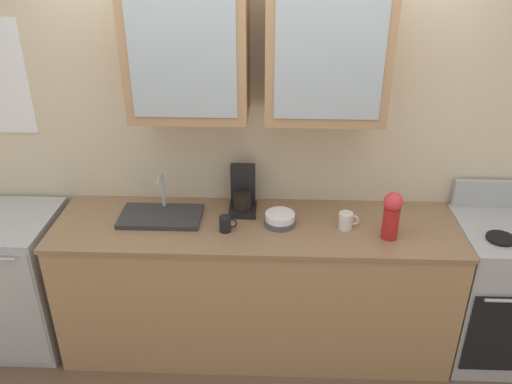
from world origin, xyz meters
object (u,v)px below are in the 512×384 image
at_px(stove_range, 502,291).
at_px(dishwasher, 19,280).
at_px(sink_faucet, 161,215).
at_px(vase, 392,214).
at_px(cup_near_sink, 226,224).
at_px(bowl_stack, 280,219).
at_px(cup_near_bowls, 346,221).
at_px(coffee_maker, 243,194).

xyz_separation_m(stove_range, dishwasher, (-3.11, -0.00, -0.01)).
bearing_deg(sink_faucet, vase, -6.95).
relative_size(sink_faucet, dishwasher, 0.54).
distance_m(stove_range, vase, 1.00).
xyz_separation_m(stove_range, cup_near_sink, (-1.73, -0.08, 0.50)).
distance_m(bowl_stack, cup_near_sink, 0.33).
relative_size(stove_range, cup_near_bowls, 9.03).
distance_m(sink_faucet, vase, 1.38).
distance_m(sink_faucet, bowl_stack, 0.73).
relative_size(cup_near_bowls, coffee_maker, 0.42).
distance_m(cup_near_sink, dishwasher, 1.47).
distance_m(sink_faucet, cup_near_bowls, 1.12).
distance_m(stove_range, bowl_stack, 1.50).
relative_size(stove_range, bowl_stack, 5.84).
height_order(vase, cup_near_sink, vase).
xyz_separation_m(dishwasher, coffee_maker, (1.46, 0.19, 0.57)).
xyz_separation_m(sink_faucet, coffee_maker, (0.50, 0.13, 0.09)).
xyz_separation_m(bowl_stack, dishwasher, (-1.69, -0.01, -0.50)).
height_order(sink_faucet, vase, vase).
distance_m(cup_near_sink, coffee_maker, 0.29).
xyz_separation_m(vase, coffee_maker, (-0.86, 0.30, -0.05)).
xyz_separation_m(stove_range, cup_near_bowls, (-1.03, -0.02, 0.51)).
height_order(stove_range, cup_near_sink, stove_range).
bearing_deg(cup_near_sink, sink_faucet, 162.03).
bearing_deg(cup_near_sink, dishwasher, 176.76).
relative_size(bowl_stack, cup_near_sink, 1.76).
bearing_deg(cup_near_sink, coffee_maker, 72.15).
bearing_deg(cup_near_bowls, stove_range, 1.21).
xyz_separation_m(sink_faucet, dishwasher, (-0.96, -0.06, -0.48)).
bearing_deg(stove_range, vase, -171.74).
bearing_deg(cup_near_sink, vase, -1.95).
xyz_separation_m(sink_faucet, bowl_stack, (0.73, -0.05, 0.02)).
bearing_deg(sink_faucet, bowl_stack, -3.61).
height_order(cup_near_sink, dishwasher, cup_near_sink).
bearing_deg(sink_faucet, cup_near_sink, -17.97).
height_order(dishwasher, coffee_maker, coffee_maker).
bearing_deg(dishwasher, vase, -2.71).
xyz_separation_m(vase, cup_near_sink, (-0.95, 0.03, -0.11)).
bearing_deg(dishwasher, coffee_maker, 7.35).
bearing_deg(sink_faucet, coffee_maker, 14.95).
xyz_separation_m(stove_range, sink_faucet, (-2.14, 0.05, 0.47)).
distance_m(bowl_stack, coffee_maker, 0.30).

